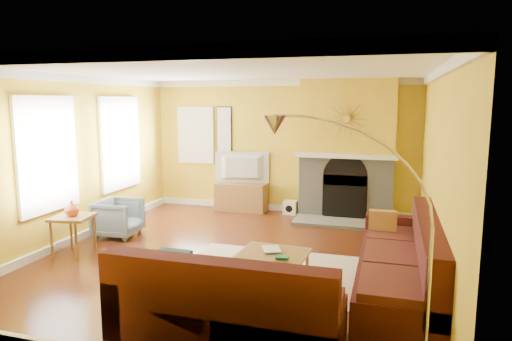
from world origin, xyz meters
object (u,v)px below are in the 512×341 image
(coffee_table, at_px, (271,267))
(armchair, at_px, (118,218))
(side_table, at_px, (74,235))
(sectional_sofa, at_px, (301,255))
(media_console, at_px, (242,197))
(arc_lamp, at_px, (355,249))

(coffee_table, distance_m, armchair, 3.19)
(side_table, bearing_deg, sectional_sofa, -5.65)
(coffee_table, height_order, armchair, armchair)
(sectional_sofa, xyz_separation_m, armchair, (-3.40, 1.35, -0.13))
(coffee_table, bearing_deg, media_console, 114.06)
(side_table, distance_m, arc_lamp, 4.70)
(sectional_sofa, bearing_deg, media_console, 118.17)
(coffee_table, xyz_separation_m, side_table, (-3.09, 0.12, 0.12))
(coffee_table, relative_size, arc_lamp, 0.41)
(sectional_sofa, height_order, coffee_table, sectional_sofa)
(sectional_sofa, xyz_separation_m, coffee_table, (-0.43, 0.22, -0.28))
(sectional_sofa, height_order, armchair, sectional_sofa)
(coffee_table, xyz_separation_m, armchair, (-2.98, 1.13, 0.14))
(side_table, bearing_deg, media_console, 65.24)
(coffee_table, bearing_deg, sectional_sofa, -27.55)
(media_console, height_order, side_table, side_table)
(sectional_sofa, bearing_deg, armchair, 158.38)
(armchair, xyz_separation_m, arc_lamp, (4.13, -2.86, 0.76))
(side_table, relative_size, arc_lamp, 0.27)
(sectional_sofa, distance_m, armchair, 3.66)
(sectional_sofa, distance_m, side_table, 3.54)
(sectional_sofa, distance_m, coffee_table, 0.56)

